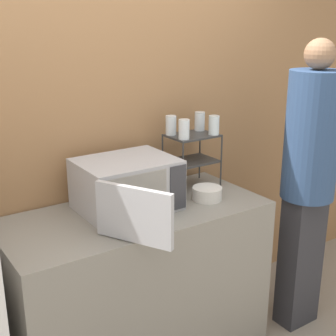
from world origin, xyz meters
name	(u,v)px	position (x,y,z in m)	size (l,w,h in m)	color
wall_back	(103,133)	(0.00, 0.70, 1.30)	(8.00, 0.06, 2.60)	#9E7047
counter	(138,286)	(0.00, 0.33, 0.47)	(1.47, 0.66, 0.94)	gray
microwave	(127,186)	(-0.03, 0.37, 1.08)	(0.54, 0.77, 0.28)	#ADADB2
dish_rack	(192,149)	(0.49, 0.48, 1.18)	(0.30, 0.22, 0.33)	#333333
glass_front_left	(184,129)	(0.38, 0.41, 1.33)	(0.06, 0.06, 0.12)	silver
glass_back_right	(200,121)	(0.59, 0.54, 1.33)	(0.06, 0.06, 0.12)	silver
glass_front_right	(214,125)	(0.59, 0.41, 1.33)	(0.06, 0.06, 0.12)	silver
glass_back_left	(171,125)	(0.38, 0.55, 1.33)	(0.06, 0.06, 0.12)	silver
bowl	(207,194)	(0.43, 0.25, 0.97)	(0.17, 0.17, 0.07)	silver
person	(309,173)	(1.05, 0.04, 1.05)	(0.32, 0.32, 1.84)	#2D2D33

